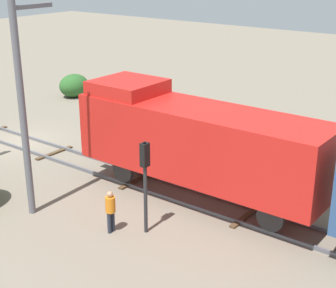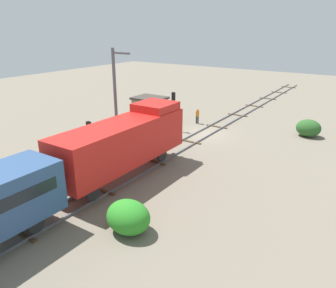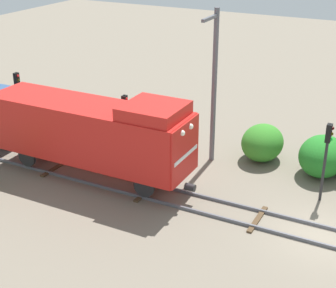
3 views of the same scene
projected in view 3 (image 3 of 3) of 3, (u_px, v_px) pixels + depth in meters
The scene contains 10 objects.
ground_plane at pixel (321, 237), 22.43m from camera, with size 104.68×104.68×0.00m, color #756B5B.
railway_track at pixel (322, 235), 22.41m from camera, with size 2.40×69.78×0.16m.
locomotive at pixel (92, 130), 26.32m from camera, with size 2.90×11.60×4.60m.
traffic_signal_near at pixel (327, 148), 24.22m from camera, with size 0.32×0.34×4.01m.
traffic_signal_mid at pixel (125, 114), 29.21m from camera, with size 0.32×0.34×3.62m.
traffic_signal_far at pixel (18, 90), 32.72m from camera, with size 0.32×0.34×3.80m.
worker_by_signal at pixel (149, 137), 30.05m from camera, with size 0.38×0.38×1.70m.
catenary_mast at pixel (214, 84), 27.67m from camera, with size 1.94×0.28×8.57m.
bush_near at pixel (322, 156), 27.39m from camera, with size 3.02×2.47×2.20m, color #247C26.
bush_back at pixel (262, 143), 29.18m from camera, with size 2.85×2.33×2.07m, color #348026.
Camera 3 is at (-19.84, -2.69, 12.80)m, focal length 55.00 mm.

